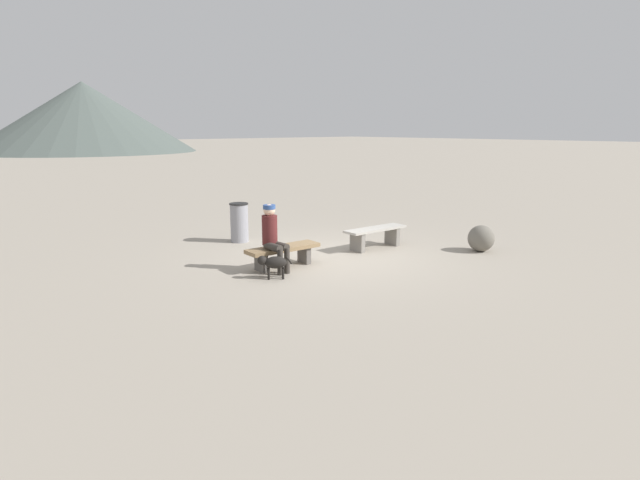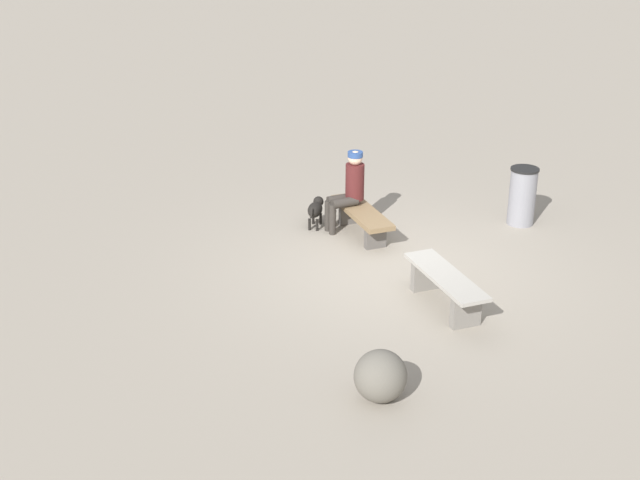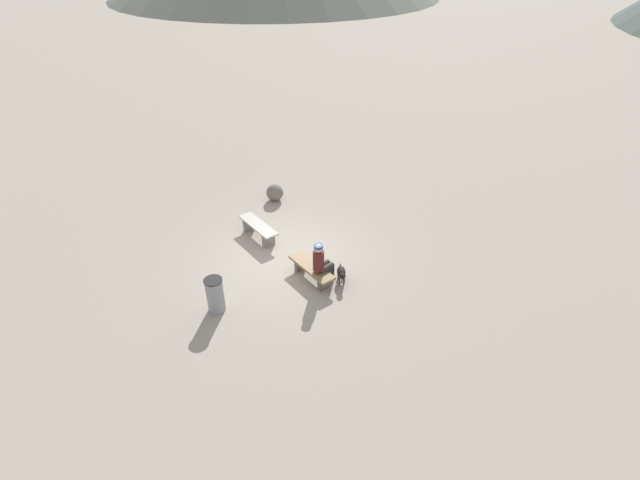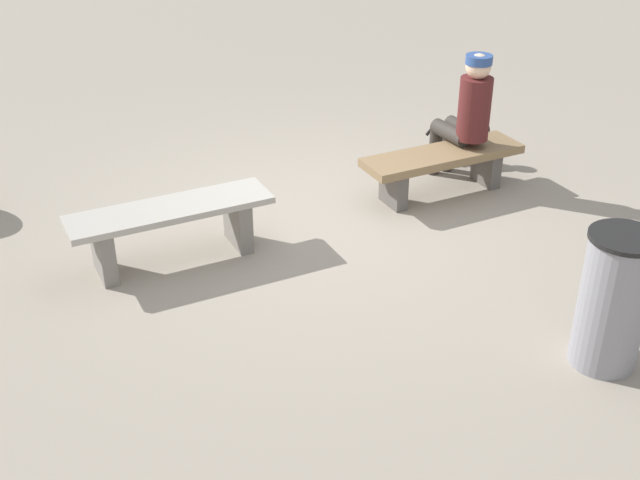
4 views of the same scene
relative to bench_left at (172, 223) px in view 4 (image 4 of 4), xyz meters
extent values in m
cube|color=#9E9384|center=(1.35, 0.02, -0.36)|extent=(210.00, 210.00, 0.06)
cube|color=gray|center=(-0.55, 0.03, -0.12)|extent=(0.14, 0.40, 0.42)
cube|color=gray|center=(0.55, -0.03, -0.12)|extent=(0.14, 0.40, 0.42)
cube|color=#B2ADA3|center=(0.00, 0.00, 0.12)|extent=(1.62, 0.52, 0.05)
cube|color=#605B56|center=(2.08, -0.05, -0.15)|extent=(0.13, 0.33, 0.35)
cube|color=#605B56|center=(3.11, -0.11, -0.15)|extent=(0.13, 0.33, 0.35)
cube|color=#8C704C|center=(2.60, -0.08, 0.06)|extent=(1.56, 0.52, 0.08)
cylinder|color=#511E1E|center=(2.90, -0.10, 0.46)|extent=(0.30, 0.30, 0.58)
sphere|color=beige|center=(2.90, -0.10, 0.85)|extent=(0.23, 0.23, 0.23)
cylinder|color=#2D4C8C|center=(2.90, -0.10, 0.91)|extent=(0.24, 0.24, 0.08)
cylinder|color=#38332D|center=(2.98, 0.11, 0.17)|extent=(0.15, 0.43, 0.15)
cylinder|color=#38332D|center=(2.98, 0.33, -0.08)|extent=(0.11, 0.11, 0.50)
cylinder|color=#38332D|center=(2.82, 0.11, 0.17)|extent=(0.15, 0.43, 0.15)
cylinder|color=#38332D|center=(2.82, 0.32, -0.08)|extent=(0.11, 0.11, 0.50)
ellipsoid|color=black|center=(3.18, 0.46, -0.02)|extent=(0.46, 0.43, 0.23)
sphere|color=black|center=(3.38, 0.31, 0.02)|extent=(0.17, 0.17, 0.17)
cylinder|color=black|center=(3.33, 0.43, -0.23)|extent=(0.04, 0.04, 0.19)
cylinder|color=black|center=(3.25, 0.33, -0.23)|extent=(0.04, 0.04, 0.19)
cylinder|color=black|center=(3.11, 0.59, -0.23)|extent=(0.04, 0.04, 0.19)
cylinder|color=black|center=(3.04, 0.49, -0.23)|extent=(0.04, 0.04, 0.19)
cylinder|color=black|center=(2.99, 0.61, 0.01)|extent=(0.11, 0.10, 0.15)
cylinder|color=gray|center=(1.97, -2.65, 0.13)|extent=(0.43, 0.43, 0.92)
cylinder|color=black|center=(1.97, -2.65, 0.60)|extent=(0.46, 0.46, 0.03)
camera|label=1|loc=(8.61, 7.87, 2.40)|focal=28.98mm
camera|label=2|loc=(-8.56, 5.62, 5.08)|focal=48.47mm
camera|label=3|loc=(10.24, -6.47, 7.74)|focal=26.37mm
camera|label=4|loc=(-1.74, -5.40, 2.94)|focal=44.88mm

